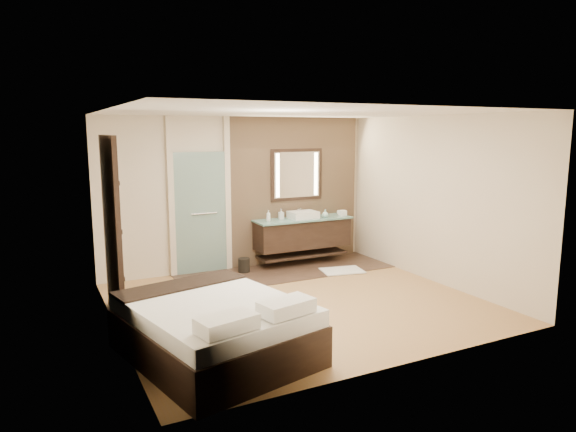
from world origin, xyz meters
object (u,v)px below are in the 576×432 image
mirror_unit (297,175)px  bed (215,328)px  vanity (303,233)px  waste_bin (244,265)px

mirror_unit → bed: size_ratio=0.46×
vanity → waste_bin: (-1.20, -0.07, -0.45)m
mirror_unit → waste_bin: size_ratio=4.16×
mirror_unit → waste_bin: 1.96m
bed → mirror_unit: bearing=37.6°
mirror_unit → waste_bin: mirror_unit is taller
mirror_unit → bed: mirror_unit is taller
bed → waste_bin: size_ratio=9.12×
mirror_unit → waste_bin: (-1.20, -0.31, -1.52)m
bed → vanity: bearing=35.5°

